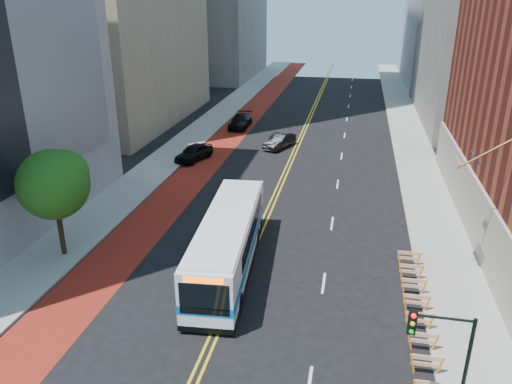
{
  "coord_description": "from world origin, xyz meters",
  "views": [
    {
      "loc": [
        5.86,
        -18.5,
        15.26
      ],
      "look_at": [
        0.49,
        8.0,
        4.42
      ],
      "focal_mm": 35.0,
      "sensor_mm": 36.0,
      "label": 1
    }
  ],
  "objects": [
    {
      "name": "lane_dashes",
      "position": [
        4.8,
        38.0,
        0.01
      ],
      "size": [
        0.14,
        98.2,
        0.01
      ],
      "color": "silver",
      "rests_on": "ground"
    },
    {
      "name": "traffic_signal",
      "position": [
        9.41,
        -3.51,
        3.72
      ],
      "size": [
        2.21,
        0.34,
        5.07
      ],
      "color": "black",
      "rests_on": "sidewalk_right"
    },
    {
      "name": "center_line_inner",
      "position": [
        -0.18,
        30.0,
        0.0
      ],
      "size": [
        0.14,
        140.0,
        0.01
      ],
      "primitive_type": "cube",
      "color": "gold",
      "rests_on": "ground"
    },
    {
      "name": "transit_bus",
      "position": [
        -0.85,
        6.49,
        1.8
      ],
      "size": [
        3.71,
        12.73,
        3.45
      ],
      "rotation": [
        0.0,
        0.0,
        0.08
      ],
      "color": "silver",
      "rests_on": "ground"
    },
    {
      "name": "center_line_outer",
      "position": [
        0.18,
        30.0,
        0.0
      ],
      "size": [
        0.14,
        140.0,
        0.01
      ],
      "primitive_type": "cube",
      "color": "gold",
      "rests_on": "ground"
    },
    {
      "name": "car_c",
      "position": [
        -7.75,
        39.1,
        0.77
      ],
      "size": [
        2.21,
        5.35,
        1.55
      ],
      "primitive_type": "imported",
      "rotation": [
        0.0,
        0.0,
        0.01
      ],
      "color": "black",
      "rests_on": "ground"
    },
    {
      "name": "car_a",
      "position": [
        -9.3,
        25.84,
        0.78
      ],
      "size": [
        3.18,
        4.96,
        1.57
      ],
      "primitive_type": "imported",
      "rotation": [
        0.0,
        0.0,
        -0.31
      ],
      "color": "black",
      "rests_on": "ground"
    },
    {
      "name": "construction_barriers",
      "position": [
        9.6,
        3.42,
        0.68
      ],
      "size": [
        1.42,
        10.91,
        1.0
      ],
      "color": "orange",
      "rests_on": "ground"
    },
    {
      "name": "sidewalk_right",
      "position": [
        12.0,
        30.0,
        0.07
      ],
      "size": [
        4.0,
        140.0,
        0.15
      ],
      "primitive_type": "cube",
      "color": "gray",
      "rests_on": "ground"
    },
    {
      "name": "bus_lane_paint",
      "position": [
        -8.1,
        30.0,
        0.0
      ],
      "size": [
        3.6,
        140.0,
        0.01
      ],
      "primitive_type": "cube",
      "color": "maroon",
      "rests_on": "ground"
    },
    {
      "name": "street_tree",
      "position": [
        -11.24,
        6.04,
        4.91
      ],
      "size": [
        4.2,
        4.2,
        6.7
      ],
      "color": "black",
      "rests_on": "sidewalk_left"
    },
    {
      "name": "car_b",
      "position": [
        -1.77,
        31.68,
        0.75
      ],
      "size": [
        3.06,
        4.83,
        1.5
      ],
      "primitive_type": "imported",
      "rotation": [
        0.0,
        0.0,
        -0.35
      ],
      "color": "black",
      "rests_on": "ground"
    },
    {
      "name": "ground",
      "position": [
        0.0,
        0.0,
        0.0
      ],
      "size": [
        160.0,
        160.0,
        0.0
      ],
      "primitive_type": "plane",
      "color": "black",
      "rests_on": "ground"
    },
    {
      "name": "sidewalk_left",
      "position": [
        -12.0,
        30.0,
        0.07
      ],
      "size": [
        4.0,
        140.0,
        0.15
      ],
      "primitive_type": "cube",
      "color": "gray",
      "rests_on": "ground"
    }
  ]
}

